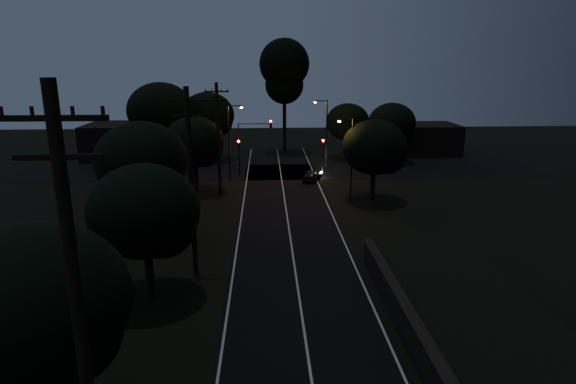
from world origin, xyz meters
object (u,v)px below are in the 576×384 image
signal_left (239,151)px  streetlight_a (231,138)px  utility_pole_mid (191,180)px  utility_pole_far (218,138)px  streetlight_b (325,129)px  car (312,175)px  signal_right (323,150)px  utility_pole_near (81,336)px  tall_pine (284,71)px  signal_mast (254,137)px  streetlight_c (350,154)px

signal_left → streetlight_a: (-0.71, -1.99, 1.80)m
streetlight_a → utility_pole_mid: bearing=-91.7°
utility_pole_mid → utility_pole_far: size_ratio=1.05×
streetlight_b → car: (-2.11, -6.34, -4.04)m
signal_right → car: 3.53m
utility_pole_near → utility_pole_mid: size_ratio=1.09×
tall_pine → signal_right: 17.50m
signal_left → signal_mast: bearing=0.1°
signal_right → car: size_ratio=1.18×
signal_mast → signal_right: bearing=-0.0°
streetlight_c → streetlight_a: bearing=144.3°
streetlight_c → signal_mast: bearing=131.2°
tall_pine → signal_mast: (-3.91, -15.01, -6.73)m
utility_pole_far → streetlight_c: size_ratio=1.40×
utility_pole_far → streetlight_a: utility_pole_far is taller
streetlight_a → tall_pine: bearing=69.6°
streetlight_a → car: streetlight_a is taller
car → streetlight_b: bearing=-87.0°
streetlight_b → utility_pole_mid: bearing=-111.3°
utility_pole_near → car: utility_pole_near is taller
streetlight_a → streetlight_c: bearing=-35.7°
tall_pine → streetlight_c: tall_pine is taller
utility_pole_far → signal_mast: bearing=68.9°
utility_pole_mid → signal_mast: 25.22m
streetlight_a → car: size_ratio=2.31×
utility_pole_mid → utility_pole_near: bearing=-90.0°
utility_pole_mid → signal_left: bearing=86.8°
tall_pine → streetlight_b: (4.31, -11.00, -6.44)m
tall_pine → signal_right: (3.60, -15.01, -8.24)m
utility_pole_near → signal_mast: (3.09, 41.99, -1.91)m
utility_pole_near → car: (9.20, 39.66, -5.65)m
streetlight_a → signal_mast: bearing=39.8°
streetlight_b → streetlight_a: bearing=-150.5°
utility_pole_far → tall_pine: tall_pine is taller
utility_pole_far → car: 11.86m
utility_pole_mid → streetlight_a: bearing=88.3°
tall_pine → streetlight_a: 19.24m
utility_pole_near → signal_left: size_ratio=2.93×
signal_left → streetlight_a: size_ratio=0.51×
signal_mast → car: (6.11, -2.34, -3.75)m
signal_mast → car: signal_mast is taller
tall_pine → streetlight_b: bearing=-68.6°
utility_pole_far → streetlight_b: bearing=46.7°
utility_pole_far → signal_left: 8.53m
signal_mast → streetlight_a: 3.13m
signal_left → streetlight_b: (9.91, 4.01, 1.80)m
signal_mast → car: 7.54m
utility_pole_near → streetlight_a: utility_pole_near is taller
signal_mast → streetlight_c: size_ratio=0.83×
utility_pole_near → utility_pole_far: bearing=90.0°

